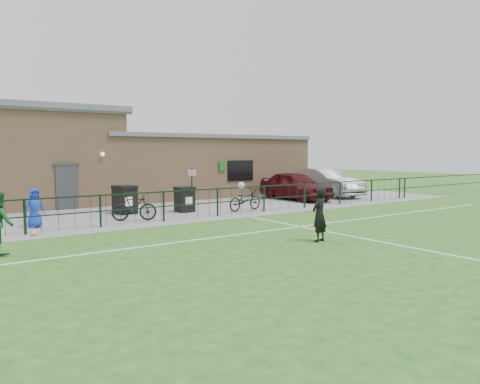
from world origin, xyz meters
TOP-DOWN VIEW (x-y plane):
  - ground at (0.00, 0.00)m, footprint 90.00×90.00m
  - paving_strip at (0.00, 13.50)m, footprint 34.00×13.00m
  - pitch_line_touch at (0.00, 7.80)m, footprint 28.00×0.10m
  - pitch_line_mid at (0.00, 4.00)m, footprint 28.00×0.10m
  - pitch_line_perp at (2.00, 0.00)m, footprint 0.10×16.00m
  - perimeter_fence at (0.00, 8.00)m, footprint 28.00×0.10m
  - wheelie_bin_left at (-1.88, 10.98)m, footprint 0.94×1.02m
  - wheelie_bin_right at (0.55, 10.04)m, footprint 0.70×0.79m
  - sign_post at (0.87, 9.91)m, footprint 0.07×0.07m
  - car_maroon at (8.18, 11.01)m, footprint 1.91×4.68m
  - car_silver at (11.10, 11.45)m, footprint 2.20×5.23m
  - bicycle_d at (-2.38, 8.81)m, footprint 1.79×1.15m
  - bicycle_e at (3.01, 8.78)m, footprint 2.00×0.93m
  - spectator_child at (-5.92, 9.35)m, footprint 0.73×0.52m
  - goalkeeper_kick at (0.47, 1.65)m, footprint 1.56×2.91m
  - ball_ground at (-6.34, 7.59)m, footprint 0.21×0.21m
  - clubhouse at (-0.88, 16.50)m, footprint 24.25×5.40m

SIDE VIEW (x-z plane):
  - ground at x=0.00m, z-range 0.00..0.00m
  - pitch_line_touch at x=0.00m, z-range 0.00..0.01m
  - pitch_line_mid at x=0.00m, z-range 0.00..0.01m
  - pitch_line_perp at x=2.00m, z-range 0.00..0.01m
  - paving_strip at x=0.00m, z-range 0.00..0.02m
  - ball_ground at x=-6.34m, z-range 0.00..0.21m
  - bicycle_e at x=3.01m, z-range 0.02..1.03m
  - wheelie_bin_right at x=0.55m, z-range 0.02..1.06m
  - bicycle_d at x=-2.38m, z-range 0.02..1.06m
  - wheelie_bin_left at x=-1.88m, z-range 0.02..1.17m
  - perimeter_fence at x=0.00m, z-range 0.00..1.20m
  - spectator_child at x=-5.92m, z-range 0.02..1.43m
  - car_maroon at x=8.18m, z-range 0.02..1.61m
  - goalkeeper_kick at x=0.47m, z-range -0.01..1.72m
  - car_silver at x=11.10m, z-range 0.02..1.70m
  - sign_post at x=0.87m, z-range 0.02..2.02m
  - clubhouse at x=-0.88m, z-range -0.26..4.70m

